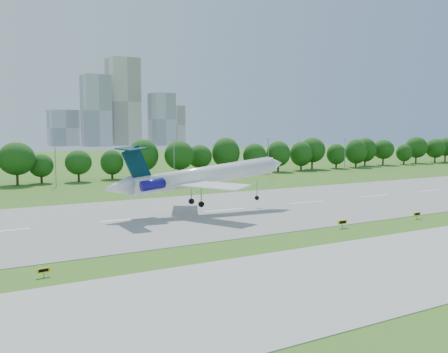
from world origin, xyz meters
The scene contains 10 objects.
ground centered at (0.00, 0.00, 0.00)m, with size 600.00×600.00×0.00m, color #326019.
runway centered at (0.00, 25.00, 0.04)m, with size 400.00×45.00×0.08m, color gray.
taxiway centered at (0.00, -18.00, 0.04)m, with size 400.00×23.00×0.08m, color #ADADA8.
tree_line centered at (0.00, 92.00, 6.19)m, with size 288.40×8.40×10.40m.
light_poles centered at (-2.50, 82.00, 6.34)m, with size 175.90×0.25×12.19m.
skyline centered at (100.16, 390.61, 30.46)m, with size 127.00×52.00×80.00m.
airliner centered at (-6.13, 25.03, 6.95)m, with size 36.78×26.72×11.47m.
taxi_sign_left centered at (-38.42, -2.72, 0.73)m, with size 1.42×0.35×0.99m.
taxi_sign_centre centered at (24.65, 0.59, 0.84)m, with size 1.63×0.23×1.14m.
taxi_sign_right centered at (7.59, 1.03, 0.93)m, with size 1.79×0.25×1.26m.
Camera 1 is at (-47.67, -57.11, 15.76)m, focal length 40.00 mm.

